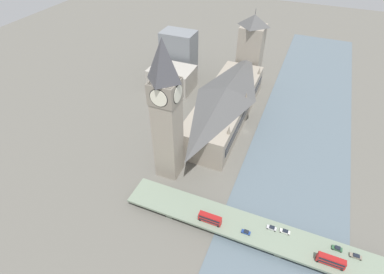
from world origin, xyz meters
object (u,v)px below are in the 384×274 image
clock_tower (166,111)px  victoria_tower (251,49)px  road_bridge (282,240)px  car_southbound_tail (285,231)px  parliament_hall (226,104)px  car_northbound_tail (337,248)px  car_northbound_mid (272,228)px  double_decker_bus_mid (210,218)px  car_southbound_lead (356,256)px  car_southbound_mid (246,232)px  double_decker_bus_lead (331,261)px

clock_tower → victoria_tower: size_ratio=1.38×
road_bridge → car_southbound_tail: (-0.58, -3.63, 1.57)m
parliament_hall → car_northbound_tail: parliament_hall is taller
road_bridge → car_northbound_mid: car_northbound_mid is taller
double_decker_bus_mid → car_southbound_lead: size_ratio=2.27×
victoria_tower → car_southbound_tail: (-51.45, 135.39, -20.20)m
double_decker_bus_mid → car_northbound_mid: double_decker_bus_mid is taller
car_northbound_tail → car_southbound_lead: bearing=174.5°
parliament_hall → clock_tower: 64.86m
road_bridge → car_northbound_mid: size_ratio=34.08×
road_bridge → double_decker_bus_mid: (31.36, 3.88, 3.45)m
clock_tower → car_southbound_mid: (-48.53, 24.66, -34.74)m
double_decker_bus_lead → double_decker_bus_mid: 50.68m
clock_tower → double_decker_bus_lead: clock_tower is taller
victoria_tower → car_southbound_tail: victoria_tower is taller
victoria_tower → clock_tower: bearing=83.9°
road_bridge → double_decker_bus_lead: (-19.33, 3.93, 3.41)m
road_bridge → car_southbound_mid: size_ratio=36.71×
car_northbound_mid → car_northbound_tail: size_ratio=1.04×
car_northbound_tail → car_southbound_tail: bearing=0.6°
car_southbound_lead → road_bridge: bearing=6.3°
clock_tower → double_decker_bus_lead: (-82.81, 25.46, -32.87)m
car_southbound_lead → double_decker_bus_mid: bearing=6.7°
car_southbound_lead → clock_tower: bearing=-11.2°
double_decker_bus_mid → double_decker_bus_lead: bearing=179.9°
road_bridge → car_southbound_mid: (14.96, 3.13, 1.53)m
car_southbound_mid → parliament_hall: bearing=-66.4°
road_bridge → car_southbound_lead: 29.13m
double_decker_bus_mid → car_southbound_mid: size_ratio=2.68×
parliament_hall → victoria_tower: 61.65m
double_decker_bus_mid → car_northbound_tail: bearing=-171.7°
car_southbound_lead → car_southbound_mid: (43.87, 6.32, -0.02)m
car_southbound_lead → car_southbound_mid: bearing=8.2°
car_southbound_mid → victoria_tower: bearing=-75.8°
car_northbound_mid → car_northbound_tail: (-26.90, -0.66, 0.01)m
double_decker_bus_lead → car_northbound_mid: bearing=-16.3°
victoria_tower → car_northbound_tail: size_ratio=13.35×
victoria_tower → car_northbound_tail: bearing=118.3°
double_decker_bus_lead → car_southbound_lead: bearing=-143.4°
double_decker_bus_lead → car_southbound_lead: size_ratio=2.32×
double_decker_bus_lead → car_southbound_mid: 34.35m
parliament_hall → victoria_tower: (0.06, -60.23, 13.19)m
car_northbound_tail → victoria_tower: bearing=-61.7°
clock_tower → road_bridge: bearing=161.3°
road_bridge → car_southbound_lead: size_ratio=31.14×
victoria_tower → double_decker_bus_lead: bearing=116.2°
parliament_hall → car_southbound_mid: 89.70m
car_southbound_tail → car_northbound_tail: bearing=-179.4°
double_decker_bus_mid → car_northbound_tail: size_ratio=2.58×
road_bridge → car_southbound_tail: 4.00m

